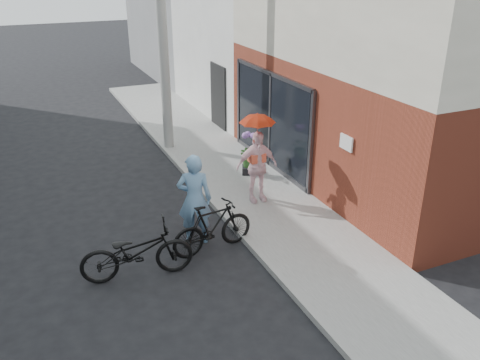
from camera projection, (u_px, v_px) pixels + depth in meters
ground at (206, 259)px, 9.66m from camera, size 80.00×80.00×0.00m
sidewalk at (259, 195)px, 12.10m from camera, size 2.20×24.00×0.12m
curb at (214, 204)px, 11.66m from camera, size 0.12×24.00×0.12m
brick_building at (441, 55)px, 12.82m from camera, size 8.09×8.00×6.00m
plaster_building at (301, 9)px, 18.45m from camera, size 8.00×6.00×7.00m
utility_pole at (162, 28)px, 13.66m from camera, size 0.28×0.28×7.00m
officer at (195, 199)px, 9.91m from camera, size 0.80×0.68×1.87m
bike_left at (137, 252)px, 8.93m from camera, size 2.05×0.96×1.04m
bike_right at (213, 227)px, 9.74m from camera, size 1.75×0.70×1.03m
kimono_woman at (257, 167)px, 11.40m from camera, size 1.00×0.48×1.66m
parasol at (257, 117)px, 10.93m from camera, size 0.76×0.76×0.67m
planter at (249, 170)px, 13.14m from camera, size 0.47×0.47×0.19m
potted_plant at (249, 156)px, 12.98m from camera, size 0.54×0.47×0.60m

